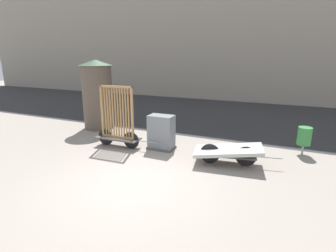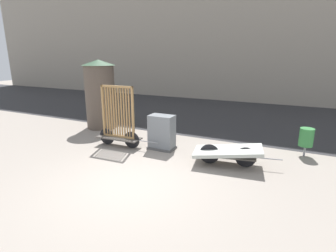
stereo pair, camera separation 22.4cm
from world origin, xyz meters
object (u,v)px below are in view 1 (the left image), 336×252
object	(u,v)px
bike_cart_with_bedframe	(118,125)
trash_bin	(304,136)
utility_cabinet	(161,134)
advertising_column	(97,94)
bike_cart_with_mattress	(228,151)

from	to	relation	value
bike_cart_with_bedframe	trash_bin	distance (m)	6.09
utility_cabinet	bike_cart_with_bedframe	bearing A→B (deg)	-164.34
trash_bin	advertising_column	distance (m)	8.09
trash_bin	utility_cabinet	bearing A→B (deg)	-162.73
bike_cart_with_bedframe	bike_cart_with_mattress	world-z (taller)	bike_cart_with_bedframe
utility_cabinet	trash_bin	distance (m)	4.57
bike_cart_with_bedframe	trash_bin	world-z (taller)	bike_cart_with_bedframe
advertising_column	trash_bin	bearing A→B (deg)	-0.00
bike_cart_with_mattress	advertising_column	size ratio (longest dim) A/B	0.85
trash_bin	bike_cart_with_bedframe	bearing A→B (deg)	-163.13
bike_cart_with_mattress	trash_bin	distance (m)	2.70
utility_cabinet	trash_bin	xyz separation A→B (m)	(4.37, 1.36, 0.08)
bike_cart_with_bedframe	bike_cart_with_mattress	size ratio (longest dim) A/B	0.92
trash_bin	advertising_column	xyz separation A→B (m)	(-8.04, 0.00, 0.87)
bike_cart_with_mattress	utility_cabinet	distance (m)	2.37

